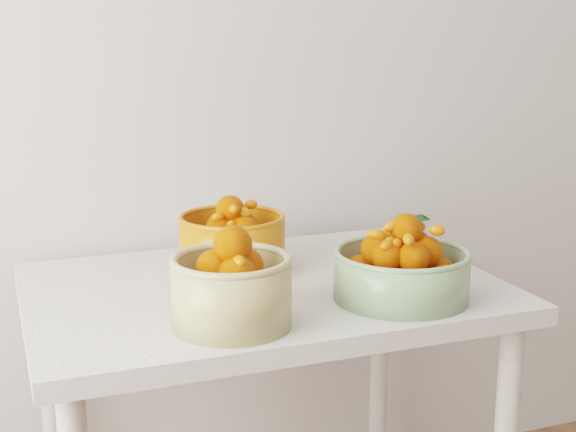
% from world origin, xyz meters
% --- Properties ---
extents(table, '(1.00, 0.70, 0.75)m').
position_xyz_m(table, '(-0.35, 1.60, 0.65)').
color(table, silver).
rests_on(table, ground).
extents(bowl_cream, '(0.25, 0.25, 0.19)m').
position_xyz_m(bowl_cream, '(-0.48, 1.38, 0.82)').
color(bowl_cream, tan).
rests_on(bowl_cream, table).
extents(bowl_green, '(0.35, 0.35, 0.18)m').
position_xyz_m(bowl_green, '(-0.11, 1.41, 0.81)').
color(bowl_green, '#7FA473').
rests_on(bowl_green, table).
extents(bowl_orange, '(0.28, 0.28, 0.17)m').
position_xyz_m(bowl_orange, '(-0.38, 1.72, 0.82)').
color(bowl_orange, '#C15B0F').
rests_on(bowl_orange, table).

